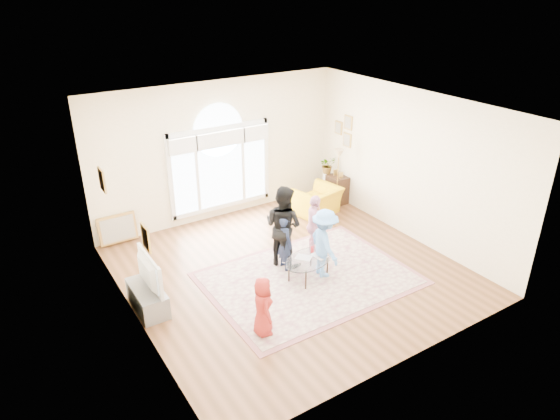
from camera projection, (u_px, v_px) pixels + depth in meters
ground at (291, 271)px, 9.73m from camera, size 6.00×6.00×0.00m
room_shell at (222, 154)px, 11.23m from camera, size 6.00×6.00×6.00m
area_rug at (309, 278)px, 9.47m from camera, size 3.60×2.60×0.02m
rug_border at (309, 278)px, 9.47m from camera, size 3.80×2.80×0.01m
tv_console at (148, 298)px, 8.54m from camera, size 0.45×1.00×0.42m
television at (145, 273)px, 8.32m from camera, size 0.17×1.05×0.60m
coffee_table at (309, 260)px, 9.33m from camera, size 1.24×0.99×0.54m
armchair at (317, 201)px, 11.94m from camera, size 1.17×1.07×0.66m
side_cabinet at (337, 189)px, 12.53m from camera, size 0.40×0.50×0.70m
floor_lamp at (339, 159)px, 11.84m from camera, size 0.28×0.28×1.51m
plant_pedestal at (327, 186)px, 12.74m from camera, size 0.20×0.20×0.70m
potted_plant at (327, 165)px, 12.50m from camera, size 0.42×0.38×0.44m
leaning_picture at (120, 243)px, 10.74m from camera, size 0.80×0.14×0.62m
child_red at (263, 306)px, 7.81m from camera, size 0.44×0.56×1.01m
child_navy at (285, 243)px, 9.56m from camera, size 0.28×0.42×1.12m
child_black at (283, 226)px, 9.61m from camera, size 0.88×0.98×1.65m
child_pink at (314, 226)px, 9.98m from camera, size 0.61×0.83×1.31m
child_blue at (324, 243)px, 9.29m from camera, size 0.64×0.95×1.35m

